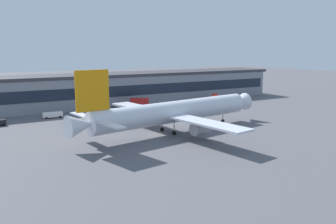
% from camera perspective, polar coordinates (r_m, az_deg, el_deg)
% --- Properties ---
extents(ground_plane, '(600.00, 600.00, 0.00)m').
position_cam_1_polar(ground_plane, '(93.59, -2.47, -3.77)').
color(ground_plane, '#56565B').
extents(terminal_building, '(177.34, 19.51, 12.94)m').
position_cam_1_polar(terminal_building, '(143.93, -12.90, 3.55)').
color(terminal_building, gray).
rests_on(terminal_building, ground_plane).
extents(airliner, '(61.56, 52.74, 18.17)m').
position_cam_1_polar(airliner, '(95.17, 0.78, -0.01)').
color(airliner, silver).
rests_on(airliner, ground_plane).
extents(stair_truck, '(5.68, 6.15, 3.55)m').
position_cam_1_polar(stair_truck, '(151.69, 7.70, 2.33)').
color(stair_truck, red).
rests_on(stair_truck, ground_plane).
extents(belt_loader, '(6.41, 2.12, 1.95)m').
position_cam_1_polar(belt_loader, '(122.34, -18.56, -0.41)').
color(belt_loader, white).
rests_on(belt_loader, ground_plane).
extents(catering_truck, '(7.61, 5.47, 4.15)m').
position_cam_1_polar(catering_truck, '(134.25, -4.80, 1.49)').
color(catering_truck, red).
rests_on(catering_truck, ground_plane).
extents(fuel_truck, '(8.41, 7.27, 3.35)m').
position_cam_1_polar(fuel_truck, '(124.61, -7.72, 0.56)').
color(fuel_truck, black).
rests_on(fuel_truck, ground_plane).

